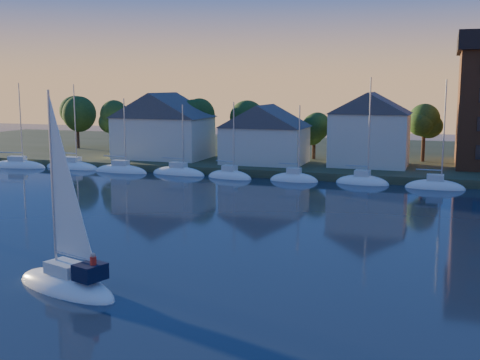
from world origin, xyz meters
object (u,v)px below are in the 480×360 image
at_px(clubhouse_centre, 265,133).
at_px(hero_sailboat, 67,281).
at_px(clubhouse_east, 370,128).
at_px(clubhouse_west, 163,125).

relative_size(clubhouse_centre, hero_sailboat, 0.92).
height_order(clubhouse_centre, clubhouse_east, clubhouse_east).
height_order(clubhouse_west, clubhouse_centre, clubhouse_west).
bearing_deg(clubhouse_centre, clubhouse_east, 8.13).
distance_m(clubhouse_west, hero_sailboat, 55.92).
bearing_deg(clubhouse_west, clubhouse_centre, -3.58).
bearing_deg(clubhouse_east, clubhouse_west, -178.09).
distance_m(clubhouse_west, clubhouse_centre, 16.05).
distance_m(clubhouse_east, hero_sailboat, 54.52).
bearing_deg(clubhouse_west, clubhouse_east, 1.91).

